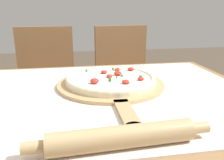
# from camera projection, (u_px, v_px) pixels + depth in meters

# --- Properties ---
(dining_table) EXTENTS (1.12, 0.86, 0.73)m
(dining_table) POSITION_uv_depth(u_px,v_px,m) (106.00, 124.00, 0.88)
(dining_table) COLOR olive
(dining_table) RESTS_ON ground_plane
(towel_cloth) EXTENTS (1.04, 0.78, 0.00)m
(towel_cloth) POSITION_uv_depth(u_px,v_px,m) (105.00, 93.00, 0.84)
(towel_cloth) COLOR silver
(towel_cloth) RESTS_ON dining_table
(pizza_peel) EXTENTS (0.41, 0.59, 0.01)m
(pizza_peel) POSITION_uv_depth(u_px,v_px,m) (111.00, 85.00, 0.90)
(pizza_peel) COLOR tan
(pizza_peel) RESTS_ON towel_cloth
(pizza) EXTENTS (0.34, 0.34, 0.04)m
(pizza) POSITION_uv_depth(u_px,v_px,m) (111.00, 79.00, 0.91)
(pizza) COLOR beige
(pizza) RESTS_ON pizza_peel
(rolling_pin) EXTENTS (0.41, 0.07, 0.05)m
(rolling_pin) POSITION_uv_depth(u_px,v_px,m) (122.00, 137.00, 0.50)
(rolling_pin) COLOR tan
(rolling_pin) RESTS_ON towel_cloth
(chair_left) EXTENTS (0.41, 0.41, 0.91)m
(chair_left) POSITION_uv_depth(u_px,v_px,m) (47.00, 84.00, 1.61)
(chair_left) COLOR brown
(chair_left) RESTS_ON ground_plane
(chair_right) EXTENTS (0.44, 0.44, 0.91)m
(chair_right) POSITION_uv_depth(u_px,v_px,m) (124.00, 80.00, 1.70)
(chair_right) COLOR brown
(chair_right) RESTS_ON ground_plane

